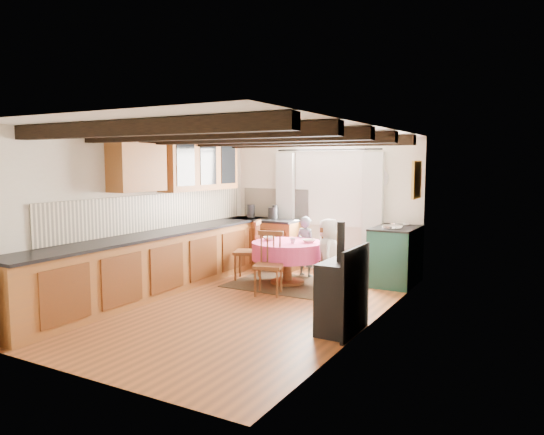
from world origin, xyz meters
The scene contains 41 objects.
floor centered at (0.00, 0.00, 0.00)m, with size 3.60×5.50×0.00m, color #A5592A.
ceiling centered at (0.00, 0.00, 2.40)m, with size 3.60×5.50×0.00m, color white.
wall_back centered at (0.00, 2.75, 1.20)m, with size 3.60×0.00×2.40m, color silver.
wall_front centered at (0.00, -2.75, 1.20)m, with size 3.60×0.00×2.40m, color silver.
wall_left centered at (-1.80, 0.00, 1.20)m, with size 0.00×5.50×2.40m, color silver.
wall_right centered at (1.80, 0.00, 1.20)m, with size 0.00×5.50×2.40m, color silver.
beam_a centered at (0.00, -2.00, 2.31)m, with size 3.60×0.16×0.16m, color black.
beam_b centered at (0.00, -1.00, 2.31)m, with size 3.60×0.16×0.16m, color black.
beam_c centered at (0.00, 0.00, 2.31)m, with size 3.60×0.16×0.16m, color black.
beam_d centered at (0.00, 1.00, 2.31)m, with size 3.60×0.16×0.16m, color black.
beam_e centered at (0.00, 2.00, 2.31)m, with size 3.60×0.16×0.16m, color black.
splash_left centered at (-1.78, 0.30, 1.20)m, with size 0.02×4.50×0.55m, color beige.
splash_back centered at (-1.00, 2.73, 1.20)m, with size 1.40×0.02×0.55m, color beige.
base_cabinet_left centered at (-1.50, 0.00, 0.44)m, with size 0.60×5.30×0.88m, color #99551D.
base_cabinet_back centered at (-1.05, 2.45, 0.44)m, with size 1.30×0.60×0.88m, color #99551D.
worktop_left centered at (-1.48, 0.00, 0.90)m, with size 0.64×5.30×0.04m, color black.
worktop_back centered at (-1.05, 2.43, 0.90)m, with size 1.30×0.64×0.04m, color black.
wall_cabinet_glass centered at (-1.63, 1.20, 1.95)m, with size 0.34×1.80×0.90m, color #99551D.
wall_cabinet_solid centered at (-1.63, -0.30, 1.90)m, with size 0.34×0.90×0.70m, color #99551D.
window_frame centered at (0.10, 2.73, 1.60)m, with size 1.34×0.03×1.54m, color white.
window_pane centered at (0.10, 2.74, 1.60)m, with size 1.20×0.01×1.40m, color white.
curtain_left centered at (-0.75, 2.65, 1.10)m, with size 0.35×0.10×2.10m, color silver.
curtain_right centered at (0.95, 2.65, 1.10)m, with size 0.35×0.10×2.10m, color silver.
curtain_rod centered at (0.10, 2.65, 2.20)m, with size 0.03×0.03×2.00m, color black.
wall_picture centered at (1.77, 2.30, 1.70)m, with size 0.04×0.50×0.60m, color gold.
wall_plate centered at (1.05, 2.72, 1.70)m, with size 0.30×0.30×0.02m, color silver.
rug centered at (-0.04, 1.39, 0.01)m, with size 1.78×1.39×0.01m, color #2F2619.
dining_table centered at (-0.04, 1.39, 0.35)m, with size 1.15×1.15×0.70m, color #F73A80, non-canonical shape.
chair_near centered at (0.01, 0.67, 0.47)m, with size 0.41×0.43×0.95m, color brown, non-canonical shape.
chair_left centered at (-0.81, 1.38, 0.51)m, with size 0.43×0.45×1.01m, color brown, non-canonical shape.
chair_right centered at (0.79, 1.42, 0.50)m, with size 0.43×0.45×0.99m, color brown, non-canonical shape.
aga_range centered at (1.47, 2.29, 0.48)m, with size 0.67×1.04×0.96m, color #1B463A, non-canonical shape.
cast_iron_stove centered at (1.58, -0.41, 0.65)m, with size 0.39×0.65×1.30m, color black, non-canonical shape.
child_far centered at (-0.04, 2.06, 0.53)m, with size 0.38×0.25×1.05m, color slate.
child_right centered at (0.69, 1.34, 0.56)m, with size 0.55×0.36×1.12m, color white.
bowl_a centered at (0.28, 1.50, 0.72)m, with size 0.21×0.21×0.05m, color silver.
bowl_b centered at (-0.38, 1.39, 0.73)m, with size 0.20×0.20×0.06m, color silver.
cup centered at (0.10, 1.30, 0.74)m, with size 0.09×0.09×0.08m, color silver.
canister_tall centered at (-1.39, 2.46, 1.05)m, with size 0.15×0.15×0.26m, color #262628.
canister_wide centered at (-0.91, 2.47, 1.03)m, with size 0.20×0.20×0.22m, color #262628.
canister_slim centered at (-0.88, 2.47, 1.05)m, with size 0.09×0.09×0.26m, color #262628.
Camera 1 is at (3.72, -5.83, 1.96)m, focal length 33.75 mm.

